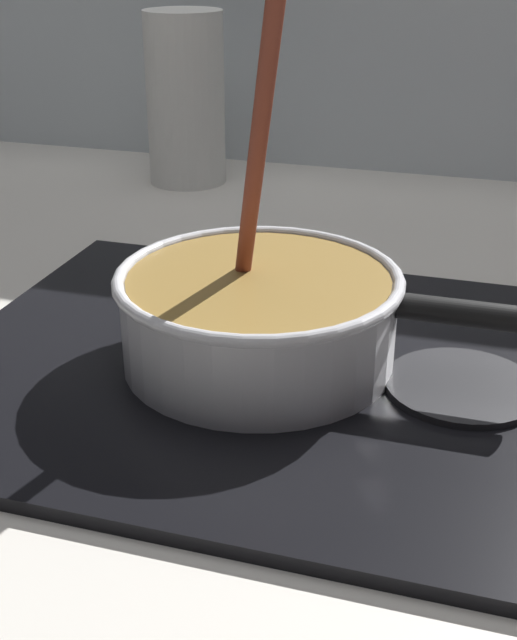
{
  "coord_description": "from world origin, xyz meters",
  "views": [
    {
      "loc": [
        0.29,
        -0.55,
        0.37
      ],
      "look_at": [
        0.1,
        0.08,
        0.05
      ],
      "focal_mm": 47.18,
      "sensor_mm": 36.0,
      "label": 1
    }
  ],
  "objects": [
    {
      "name": "burner_ring",
      "position": [
        0.1,
        0.08,
        0.02
      ],
      "size": [
        0.2,
        0.2,
        0.01
      ],
      "primitive_type": "torus",
      "color": "#592D0C",
      "rests_on": "hob_plate"
    },
    {
      "name": "paper_towel_roll",
      "position": [
        -0.18,
        0.64,
        0.13
      ],
      "size": [
        0.12,
        0.12,
        0.25
      ],
      "primitive_type": "cylinder",
      "color": "white",
      "rests_on": "ground"
    },
    {
      "name": "cooking_pan",
      "position": [
        0.1,
        0.08,
        0.06
      ],
      "size": [
        0.37,
        0.25,
        0.33
      ],
      "color": "silver",
      "rests_on": "hob_plate"
    },
    {
      "name": "ground",
      "position": [
        0.0,
        0.0,
        -0.02
      ],
      "size": [
        2.4,
        1.6,
        0.04
      ],
      "primitive_type": "cube",
      "color": "beige"
    },
    {
      "name": "hob_plate",
      "position": [
        0.1,
        0.08,
        0.01
      ],
      "size": [
        0.56,
        0.48,
        0.01
      ],
      "primitive_type": "cube",
      "color": "black",
      "rests_on": "ground"
    },
    {
      "name": "spare_burner",
      "position": [
        0.28,
        0.08,
        0.01
      ],
      "size": [
        0.13,
        0.13,
        0.01
      ],
      "primitive_type": "cylinder",
      "color": "#262628",
      "rests_on": "hob_plate"
    }
  ]
}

